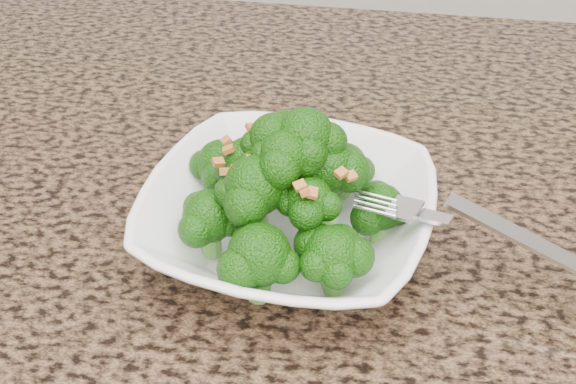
# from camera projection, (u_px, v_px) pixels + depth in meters

# --- Properties ---
(granite_counter) EXTENTS (1.64, 1.04, 0.03)m
(granite_counter) POSITION_uv_depth(u_px,v_px,m) (263.00, 345.00, 0.48)
(granite_counter) COLOR brown
(granite_counter) RESTS_ON cabinet
(bowl) EXTENTS (0.23, 0.23, 0.05)m
(bowl) POSITION_uv_depth(u_px,v_px,m) (288.00, 218.00, 0.53)
(bowl) COLOR white
(bowl) RESTS_ON granite_counter
(broccoli_pile) EXTENTS (0.18, 0.18, 0.08)m
(broccoli_pile) POSITION_uv_depth(u_px,v_px,m) (288.00, 146.00, 0.49)
(broccoli_pile) COLOR #165109
(broccoli_pile) RESTS_ON bowl
(garlic_topping) EXTENTS (0.11, 0.11, 0.01)m
(garlic_topping) POSITION_uv_depth(u_px,v_px,m) (288.00, 93.00, 0.46)
(garlic_topping) COLOR #B86E2D
(garlic_topping) RESTS_ON broccoli_pile
(fork) EXTENTS (0.19, 0.10, 0.01)m
(fork) POSITION_uv_depth(u_px,v_px,m) (440.00, 218.00, 0.48)
(fork) COLOR silver
(fork) RESTS_ON bowl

